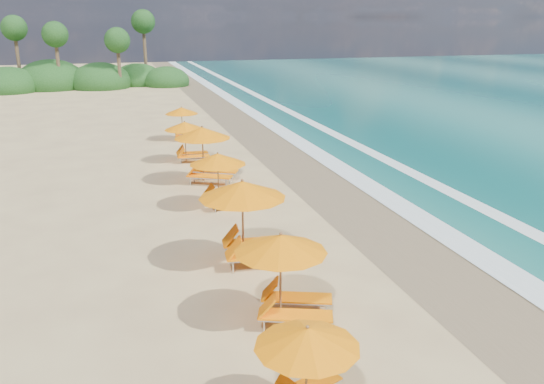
# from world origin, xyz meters

# --- Properties ---
(ground) EXTENTS (160.00, 160.00, 0.00)m
(ground) POSITION_xyz_m (0.00, 0.00, 0.00)
(ground) COLOR tan
(ground) RESTS_ON ground
(wet_sand) EXTENTS (4.00, 160.00, 0.01)m
(wet_sand) POSITION_xyz_m (4.00, 0.00, 0.01)
(wet_sand) COLOR #826F4D
(wet_sand) RESTS_ON ground
(surf_foam) EXTENTS (4.00, 160.00, 0.01)m
(surf_foam) POSITION_xyz_m (6.70, 0.00, 0.03)
(surf_foam) COLOR white
(surf_foam) RESTS_ON ground
(station_1) EXTENTS (2.58, 2.55, 2.00)m
(station_1) POSITION_xyz_m (-2.21, -10.30, 1.12)
(station_1) COLOR olive
(station_1) RESTS_ON ground
(station_2) EXTENTS (3.00, 2.95, 2.33)m
(station_2) POSITION_xyz_m (-1.56, -6.75, 1.31)
(station_2) COLOR olive
(station_2) RESTS_ON ground
(station_3) EXTENTS (3.10, 2.92, 2.68)m
(station_3) POSITION_xyz_m (-1.61, -3.08, 1.50)
(station_3) COLOR olive
(station_3) RESTS_ON ground
(station_4) EXTENTS (2.56, 2.40, 2.26)m
(station_4) POSITION_xyz_m (-1.35, 2.39, 1.27)
(station_4) COLOR olive
(station_4) RESTS_ON ground
(station_5) EXTENTS (3.46, 3.46, 2.60)m
(station_5) POSITION_xyz_m (-1.30, 6.11, 1.46)
(station_5) COLOR olive
(station_5) RESTS_ON ground
(station_6) EXTENTS (2.40, 2.24, 2.15)m
(station_6) POSITION_xyz_m (-1.56, 10.27, 1.20)
(station_6) COLOR olive
(station_6) RESTS_ON ground
(station_7) EXTENTS (2.39, 2.26, 2.06)m
(station_7) POSITION_xyz_m (-1.01, 15.75, 1.16)
(station_7) COLOR olive
(station_7) RESTS_ON ground
(treeline) EXTENTS (25.80, 8.80, 9.74)m
(treeline) POSITION_xyz_m (-9.94, 45.51, 1.00)
(treeline) COLOR #163D14
(treeline) RESTS_ON ground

